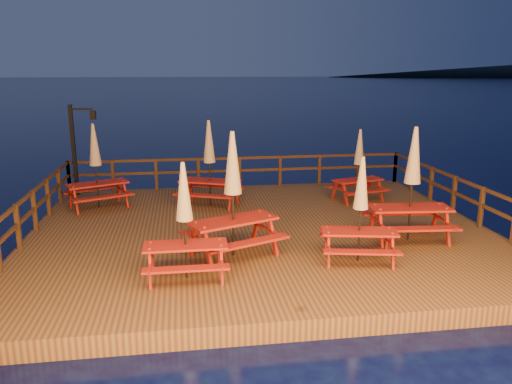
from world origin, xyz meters
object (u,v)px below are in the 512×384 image
picnic_table_0 (359,164)px  picnic_table_2 (360,208)px  lamp_post (78,142)px  picnic_table_1 (233,193)px

picnic_table_0 → picnic_table_2: picnic_table_2 is taller
picnic_table_2 → lamp_post: bearing=146.6°
lamp_post → picnic_table_2: lamp_post is taller
lamp_post → picnic_table_2: 10.11m
picnic_table_1 → picnic_table_0: bearing=20.6°
picnic_table_0 → picnic_table_2: 5.31m
lamp_post → picnic_table_1: size_ratio=1.06×
picnic_table_1 → picnic_table_2: 2.80m
lamp_post → picnic_table_0: 9.19m
picnic_table_0 → picnic_table_1: size_ratio=0.81×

